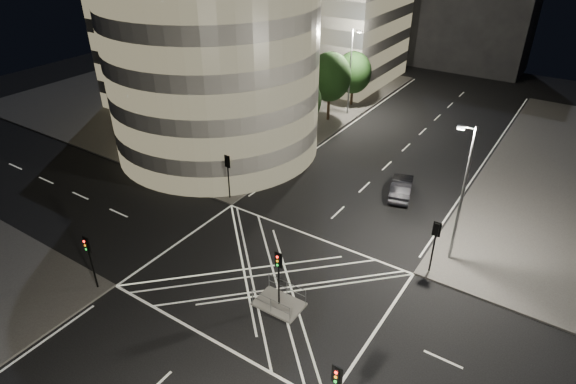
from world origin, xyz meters
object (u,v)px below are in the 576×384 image
Objects in this scene: street_lamp_left_far at (351,69)px; street_lamp_right_far at (462,192)px; traffic_signal_fl at (228,169)px; traffic_signal_island at (279,269)px; traffic_signal_nl at (89,253)px; street_lamp_left_near at (258,118)px; traffic_signal_fr at (435,238)px; sedan at (401,187)px; central_island at (279,304)px.

street_lamp_right_far is at bearing -48.06° from street_lamp_left_far.
traffic_signal_fl is 1.00× the size of traffic_signal_island.
traffic_signal_fl is 1.00× the size of traffic_signal_nl.
street_lamp_left_near is (-0.64, 5.20, 2.63)m from traffic_signal_fl.
street_lamp_left_near is 1.00× the size of street_lamp_left_far.
traffic_signal_fl is 1.00× the size of traffic_signal_fr.
street_lamp_left_near is at bearing 170.97° from street_lamp_right_far.
sedan is (12.02, 8.67, -2.11)m from traffic_signal_fl.
traffic_signal_fr is (17.60, 0.00, 0.00)m from traffic_signal_fl.
street_lamp_right_far reaches higher than traffic_signal_fl.
central_island is 13.91m from traffic_signal_fl.
traffic_signal_nl is at bearing -142.31° from traffic_signal_fr.
traffic_signal_fl is 23.36m from street_lamp_left_far.
street_lamp_left_near is 2.05× the size of sedan.
central_island is 0.75× the size of traffic_signal_nl.
sedan is at bearing -48.95° from street_lamp_left_far.
street_lamp_left_near reaches higher than traffic_signal_fr.
traffic_signal_nl is 1.00× the size of traffic_signal_fr.
central_island is 0.75× the size of traffic_signal_island.
street_lamp_left_near is 1.00× the size of street_lamp_right_far.
traffic_signal_nl is at bearing -153.86° from traffic_signal_island.
street_lamp_left_near is at bearing 96.97° from traffic_signal_fl.
street_lamp_left_near is at bearing -0.69° from sedan.
traffic_signal_nl is (0.00, -13.60, 0.00)m from traffic_signal_fl.
traffic_signal_nl is 22.24m from traffic_signal_fr.
traffic_signal_fr is 0.40× the size of street_lamp_left_near.
traffic_signal_island is at bearing -49.73° from street_lamp_left_near.
street_lamp_left_near and street_lamp_left_far have the same top height.
street_lamp_right_far is 2.05× the size of sedan.
traffic_signal_island is at bearing -129.33° from traffic_signal_fr.
traffic_signal_fl is at bearing 142.46° from central_island.
street_lamp_left_far is (-11.44, 31.50, 2.63)m from traffic_signal_island.
street_lamp_right_far is (18.24, 2.20, 2.63)m from traffic_signal_fl.
street_lamp_left_far reaches higher than traffic_signal_island.
traffic_signal_fl is 17.60m from traffic_signal_fr.
traffic_signal_fr is 10.52m from sedan.
street_lamp_left_near reaches higher than traffic_signal_fl.
street_lamp_left_near is (-11.44, 13.50, 2.63)m from traffic_signal_island.
traffic_signal_island is 0.40× the size of street_lamp_right_far.
traffic_signal_fl is 13.60m from traffic_signal_nl.
traffic_signal_island is at bearing -37.54° from traffic_signal_fl.
central_island is 17.03m from sedan.
traffic_signal_fr is 3.48m from street_lamp_right_far.
traffic_signal_nl is 0.40× the size of street_lamp_left_far.
street_lamp_left_far is 1.00× the size of street_lamp_right_far.
traffic_signal_fr is 19.14m from street_lamp_left_near.
street_lamp_right_far is at bearing 6.88° from traffic_signal_fl.
sedan is (12.02, 22.27, -2.11)m from traffic_signal_nl.
street_lamp_left_near reaches higher than sedan.
street_lamp_right_far is at bearing 40.91° from traffic_signal_nl.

